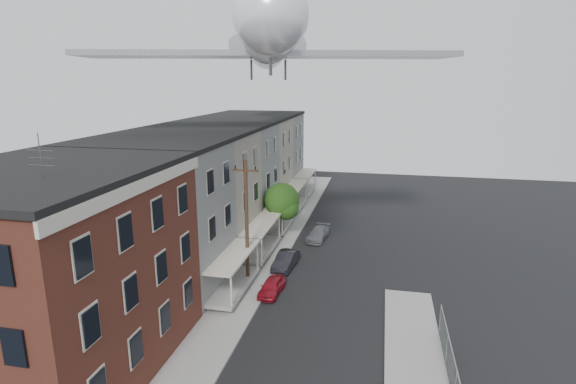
# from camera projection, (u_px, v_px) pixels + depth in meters

# --- Properties ---
(sidewalk_left) EXTENTS (3.00, 62.00, 0.12)m
(sidewalk_left) POSITION_uv_depth(u_px,v_px,m) (270.00, 253.00, 37.69)
(sidewalk_left) COLOR gray
(sidewalk_left) RESTS_ON ground
(curb_left) EXTENTS (0.15, 62.00, 0.14)m
(curb_left) POSITION_uv_depth(u_px,v_px,m) (287.00, 254.00, 37.39)
(curb_left) COLOR gray
(curb_left) RESTS_ON ground
(corner_building) EXTENTS (10.31, 12.30, 12.15)m
(corner_building) POSITION_uv_depth(u_px,v_px,m) (52.00, 272.00, 21.64)
(corner_building) COLOR #391A12
(corner_building) RESTS_ON ground
(row_house_a) EXTENTS (11.98, 7.00, 10.30)m
(row_house_a) POSITION_uv_depth(u_px,v_px,m) (151.00, 216.00, 30.66)
(row_house_a) COLOR slate
(row_house_a) RESTS_ON ground
(row_house_b) EXTENTS (11.98, 7.00, 10.30)m
(row_house_b) POSITION_uv_depth(u_px,v_px,m) (193.00, 192.00, 37.30)
(row_house_b) COLOR #6E6657
(row_house_b) RESTS_ON ground
(row_house_c) EXTENTS (11.98, 7.00, 10.30)m
(row_house_c) POSITION_uv_depth(u_px,v_px,m) (222.00, 175.00, 43.94)
(row_house_c) COLOR slate
(row_house_c) RESTS_ON ground
(row_house_d) EXTENTS (11.98, 7.00, 10.30)m
(row_house_d) POSITION_uv_depth(u_px,v_px,m) (244.00, 163.00, 50.58)
(row_house_d) COLOR #6E6657
(row_house_d) RESTS_ON ground
(row_house_e) EXTENTS (11.98, 7.00, 10.30)m
(row_house_e) POSITION_uv_depth(u_px,v_px,m) (260.00, 153.00, 57.22)
(row_house_e) COLOR slate
(row_house_e) RESTS_ON ground
(utility_pole) EXTENTS (1.80, 0.26, 9.00)m
(utility_pole) POSITION_uv_depth(u_px,v_px,m) (247.00, 222.00, 30.90)
(utility_pole) COLOR black
(utility_pole) RESTS_ON ground
(street_tree) EXTENTS (3.22, 3.20, 5.20)m
(street_tree) POSITION_uv_depth(u_px,v_px,m) (283.00, 202.00, 40.54)
(street_tree) COLOR black
(street_tree) RESTS_ON ground
(car_near) EXTENTS (1.51, 3.28, 1.09)m
(car_near) POSITION_uv_depth(u_px,v_px,m) (272.00, 286.00, 30.51)
(car_near) COLOR maroon
(car_near) RESTS_ON ground
(car_mid) EXTENTS (1.63, 3.86, 1.24)m
(car_mid) POSITION_uv_depth(u_px,v_px,m) (286.00, 260.00, 34.76)
(car_mid) COLOR black
(car_mid) RESTS_ON ground
(car_far) EXTENTS (2.01, 3.92, 1.09)m
(car_far) POSITION_uv_depth(u_px,v_px,m) (318.00, 234.00, 40.96)
(car_far) COLOR slate
(car_far) RESTS_ON ground
(airplane) EXTENTS (27.21, 31.11, 8.97)m
(airplane) POSITION_uv_depth(u_px,v_px,m) (268.00, 40.00, 34.57)
(airplane) COLOR white
(airplane) RESTS_ON ground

